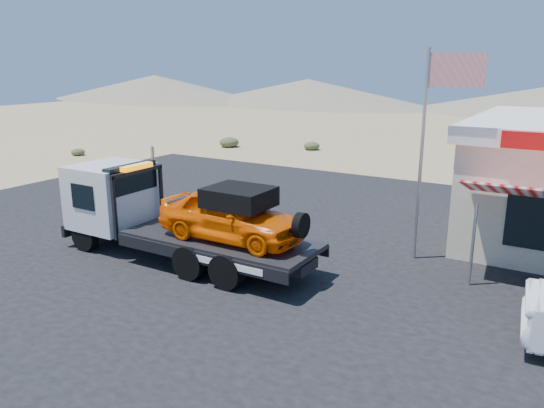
% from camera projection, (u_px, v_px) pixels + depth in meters
% --- Properties ---
extents(ground, '(120.00, 120.00, 0.00)m').
position_uv_depth(ground, '(193.00, 277.00, 14.32)').
color(ground, '#9C8158').
rests_on(ground, ground).
extents(asphalt_lot, '(32.00, 24.00, 0.02)m').
position_uv_depth(asphalt_lot, '(309.00, 257.00, 15.80)').
color(asphalt_lot, black).
rests_on(asphalt_lot, ground).
extents(tow_truck, '(8.00, 2.37, 2.67)m').
position_uv_depth(tow_truck, '(178.00, 212.00, 15.25)').
color(tow_truck, black).
rests_on(tow_truck, asphalt_lot).
extents(flagpole, '(1.55, 0.10, 6.00)m').
position_uv_depth(flagpole, '(432.00, 132.00, 14.60)').
color(flagpole, '#99999E').
rests_on(flagpole, asphalt_lot).
extents(desert_scrub, '(28.63, 28.61, 0.71)m').
position_uv_depth(desert_scrub, '(131.00, 159.00, 30.25)').
color(desert_scrub, '#374425').
rests_on(desert_scrub, ground).
extents(distant_hills, '(126.00, 48.00, 4.20)m').
position_uv_depth(distant_hills, '(420.00, 95.00, 64.32)').
color(distant_hills, '#726B59').
rests_on(distant_hills, ground).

